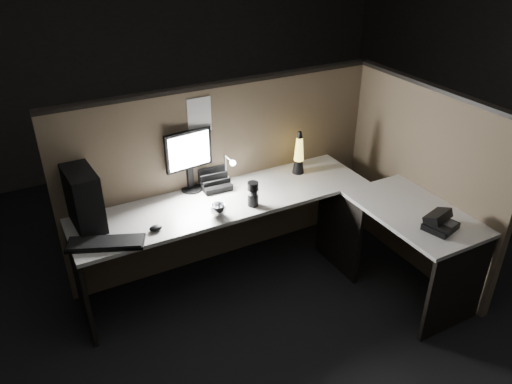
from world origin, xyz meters
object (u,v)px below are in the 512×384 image
lava_lamp (299,156)px  keyboard (106,243)px  monitor (189,155)px  desk_phone (439,222)px  pc_tower (83,197)px

lava_lamp → keyboard: bearing=-170.1°
monitor → lava_lamp: monitor is taller
desk_phone → pc_tower: bearing=135.1°
pc_tower → monitor: monitor is taller
keyboard → lava_lamp: 1.69m
monitor → pc_tower: bearing=-177.6°
lava_lamp → monitor: bearing=170.1°
pc_tower → desk_phone: pc_tower is taller
pc_tower → lava_lamp: bearing=-4.7°
keyboard → lava_lamp: size_ratio=1.36×
lava_lamp → desk_phone: bearing=-71.1°
pc_tower → keyboard: bearing=-84.6°
monitor → lava_lamp: bearing=-16.4°
monitor → desk_phone: 1.86m
pc_tower → lava_lamp: 1.71m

